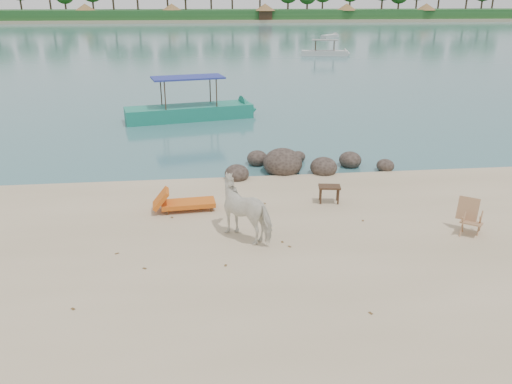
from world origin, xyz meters
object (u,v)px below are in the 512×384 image
cow (248,209)px  boat_near (188,84)px  boulders (294,165)px  lounge_chair (188,201)px  side_table (329,195)px  deck_chair (472,219)px

cow → boat_near: (-1.68, 14.00, 0.99)m
boulders → lounge_chair: 4.99m
lounge_chair → boat_near: (-0.12, 12.13, 1.46)m
boulders → lounge_chair: boulders is taller
side_table → deck_chair: (3.14, -2.51, 0.19)m
boat_near → side_table: bearing=-82.1°
lounge_chair → boat_near: boat_near is taller
cow → lounge_chair: bearing=-95.3°
side_table → boat_near: bearing=119.0°
boulders → side_table: bearing=-81.6°
cow → boat_near: boat_near is taller
side_table → lounge_chair: size_ratio=0.33×
boulders → boat_near: 9.73m
boulders → side_table: (0.47, -3.21, 0.07)m
lounge_chair → deck_chair: size_ratio=2.16×
deck_chair → lounge_chair: bearing=-160.6°
boulders → deck_chair: bearing=-57.8°
boulders → boat_near: (-3.84, 8.80, 1.56)m
boulders → deck_chair: (3.61, -5.72, 0.25)m
deck_chair → cow: bearing=-147.6°
cow → deck_chair: cow is taller
cow → side_table: 3.34m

